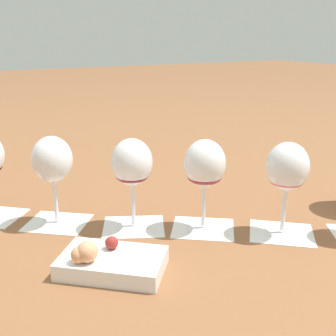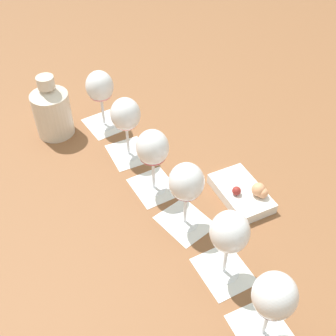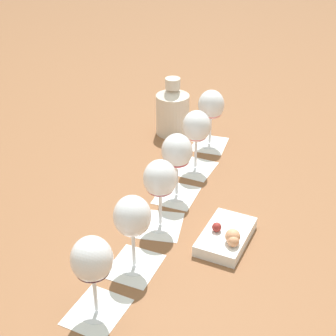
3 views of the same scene
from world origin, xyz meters
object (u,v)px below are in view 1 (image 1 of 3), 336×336
wine_glass_1 (287,171)px  wine_glass_2 (205,168)px  wine_glass_3 (132,167)px  snack_dish (109,262)px  wine_glass_4 (52,164)px

wine_glass_1 → wine_glass_2: same height
wine_glass_3 → snack_dish: (0.10, 0.13, -0.11)m
wine_glass_2 → wine_glass_4: (0.24, -0.16, 0.00)m
wine_glass_3 → snack_dish: size_ratio=0.93×
wine_glass_3 → wine_glass_1: bearing=145.5°
wine_glass_2 → wine_glass_4: same height
wine_glass_2 → wine_glass_4: size_ratio=1.00×
snack_dish → wine_glass_4: bearing=-83.3°
wine_glass_1 → snack_dish: wine_glass_1 is taller
snack_dish → wine_glass_2: bearing=-165.2°
wine_glass_2 → snack_dish: 0.25m
wine_glass_1 → wine_glass_4: bearing=-34.9°
wine_glass_4 → snack_dish: 0.24m
wine_glass_1 → wine_glass_2: 0.15m
wine_glass_3 → wine_glass_4: same height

